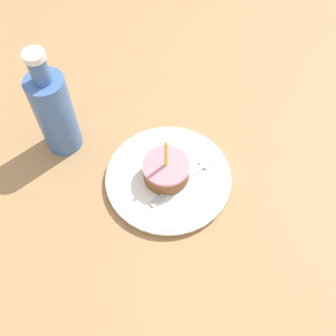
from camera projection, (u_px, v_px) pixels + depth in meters
ground_plane at (172, 184)px, 0.82m from camera, size 2.40×2.40×0.04m
plate at (168, 176)px, 0.80m from camera, size 0.25×0.25×0.02m
cake_slice at (166, 169)px, 0.77m from camera, size 0.09×0.09×0.12m
fork at (190, 175)px, 0.79m from camera, size 0.11×0.16×0.00m
bottle at (54, 112)px, 0.77m from camera, size 0.08×0.08×0.25m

